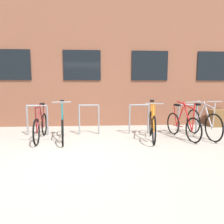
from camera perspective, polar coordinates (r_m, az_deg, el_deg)
The scene contains 9 objects.
ground_plane at distance 4.19m, azimuth -12.01°, elevation -12.50°, with size 42.00×42.00×0.00m, color #B2ADA0.
storefront_building at distance 10.39m, azimuth -7.23°, elevation 18.59°, with size 28.00×6.17×6.93m.
bike_rack at distance 5.87m, azimuth -6.69°, elevation -1.25°, with size 6.62×0.05×0.90m.
bicycle_orange at distance 5.46m, azimuth 11.58°, elevation -3.56°, with size 0.47×1.71×1.06m.
bicycle_teal at distance 5.40m, azimuth -14.09°, elevation -3.94°, with size 0.47×1.67×1.08m.
bicycle_red at distance 5.82m, azimuth 19.71°, elevation -3.45°, with size 0.46×1.60×1.06m.
bicycle_maroon at distance 5.62m, azimuth -19.94°, elevation -3.79°, with size 0.44×1.69×0.99m.
bicycle_silver at distance 6.14m, azimuth 24.73°, elevation -2.87°, with size 0.44×1.72×1.06m.
planter_box at distance 8.07m, azimuth 28.55°, elevation -1.53°, with size 0.70×0.44×0.60m, color brown.
Camera 1 is at (0.61, -3.90, 1.40)m, focal length 31.63 mm.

